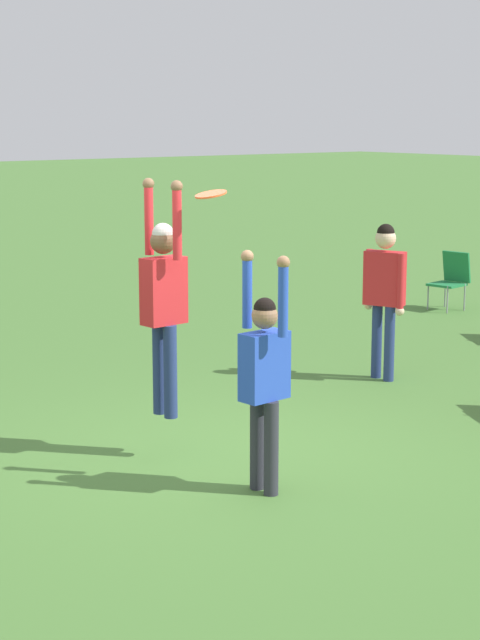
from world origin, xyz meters
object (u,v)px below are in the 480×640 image
(person_defending, at_px, (264,369))
(camping_chair_0, at_px, (451,277))
(person_jumping, at_px, (164,293))
(frisbee, at_px, (211,194))
(person_spectator_near, at_px, (384,285))

(person_defending, height_order, camping_chair_0, person_defending)
(person_jumping, height_order, frisbee, person_jumping)
(person_jumping, bearing_deg, person_spectator_near, 8.29)
(person_jumping, xyz_separation_m, person_spectator_near, (-0.82, 3.58, -0.38))
(person_jumping, bearing_deg, camping_chair_0, 19.21)
(person_defending, relative_size, camping_chair_0, 2.14)
(person_jumping, distance_m, frisbee, 1.03)
(frisbee, xyz_separation_m, camping_chair_0, (-3.91, 7.56, -1.85))
(person_jumping, xyz_separation_m, person_defending, (1.28, 0.10, -0.46))
(person_defending, bearing_deg, frisbee, -98.09)
(person_jumping, bearing_deg, frisbee, -77.94)
(person_defending, distance_m, frisbee, 1.55)
(person_defending, distance_m, person_spectator_near, 4.06)
(frisbee, bearing_deg, camping_chair_0, 117.33)
(person_defending, xyz_separation_m, person_spectator_near, (-2.10, 3.48, 0.08))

